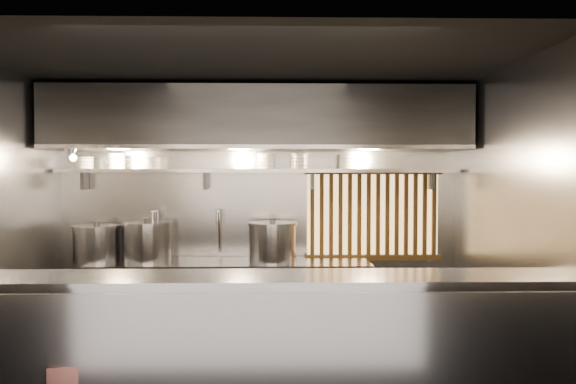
{
  "coord_description": "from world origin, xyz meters",
  "views": [
    {
      "loc": [
        0.19,
        -4.92,
        1.86
      ],
      "look_at": [
        0.31,
        0.55,
        1.67
      ],
      "focal_mm": 35.0,
      "sensor_mm": 36.0,
      "label": 1
    }
  ],
  "objects_px": {
    "heat_lamp": "(71,152)",
    "stock_pot_right": "(273,242)",
    "stock_pot_left": "(97,243)",
    "pendant_bulb": "(249,163)",
    "stock_pot_mid": "(147,241)"
  },
  "relations": [
    {
      "from": "heat_lamp",
      "to": "pendant_bulb",
      "type": "distance_m",
      "value": 1.83
    },
    {
      "from": "stock_pot_mid",
      "to": "stock_pot_right",
      "type": "relative_size",
      "value": 0.83
    },
    {
      "from": "heat_lamp",
      "to": "stock_pot_right",
      "type": "relative_size",
      "value": 0.5
    },
    {
      "from": "pendant_bulb",
      "to": "stock_pot_left",
      "type": "relative_size",
      "value": 0.28
    },
    {
      "from": "stock_pot_right",
      "to": "heat_lamp",
      "type": "bearing_deg",
      "value": -172.64
    },
    {
      "from": "pendant_bulb",
      "to": "stock_pot_left",
      "type": "height_order",
      "value": "pendant_bulb"
    },
    {
      "from": "stock_pot_left",
      "to": "stock_pot_right",
      "type": "xyz_separation_m",
      "value": [
        1.9,
        -0.05,
        0.02
      ]
    },
    {
      "from": "pendant_bulb",
      "to": "stock_pot_right",
      "type": "distance_m",
      "value": 0.89
    },
    {
      "from": "heat_lamp",
      "to": "stock_pot_left",
      "type": "relative_size",
      "value": 0.52
    },
    {
      "from": "heat_lamp",
      "to": "stock_pot_right",
      "type": "distance_m",
      "value": 2.28
    },
    {
      "from": "heat_lamp",
      "to": "pendant_bulb",
      "type": "relative_size",
      "value": 1.87
    },
    {
      "from": "heat_lamp",
      "to": "stock_pot_right",
      "type": "height_order",
      "value": "heat_lamp"
    },
    {
      "from": "stock_pot_left",
      "to": "stock_pot_right",
      "type": "height_order",
      "value": "stock_pot_right"
    },
    {
      "from": "heat_lamp",
      "to": "stock_pot_left",
      "type": "distance_m",
      "value": 1.03
    },
    {
      "from": "pendant_bulb",
      "to": "stock_pot_left",
      "type": "bearing_deg",
      "value": -178.89
    }
  ]
}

